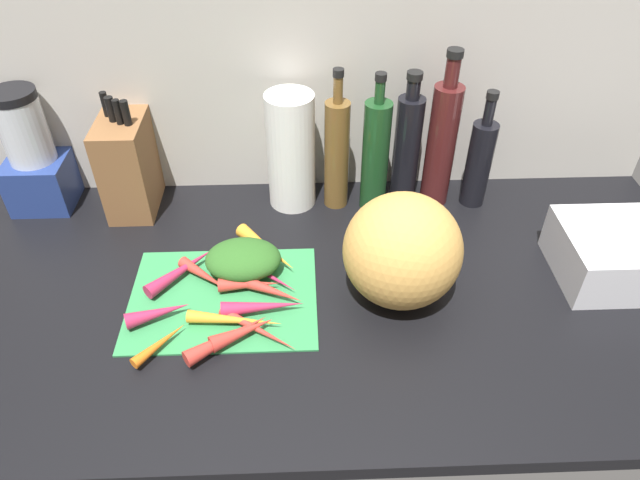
{
  "coord_description": "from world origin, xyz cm",
  "views": [
    {
      "loc": [
        -0.46,
        -84.1,
        82.21
      ],
      "look_at": [
        2.66,
        -1.44,
        13.17
      ],
      "focal_mm": 32.29,
      "sensor_mm": 36.0,
      "label": 1
    }
  ],
  "objects_px": {
    "knife_block": "(131,164)",
    "bottle_3": "(443,143)",
    "carrot_5": "(161,313)",
    "paper_towel_roll": "(293,151)",
    "carrot_1": "(184,270)",
    "carrot_7": "(237,320)",
    "carrot_6": "(269,248)",
    "carrot_11": "(163,343)",
    "carrot_12": "(265,307)",
    "bottle_1": "(377,155)",
    "bottle_0": "(339,153)",
    "cutting_board": "(226,297)",
    "blender_appliance": "(36,158)",
    "bottle_2": "(409,147)",
    "carrot_0": "(261,330)",
    "carrot_4": "(207,275)",
    "carrot_10": "(245,332)",
    "bottle_4": "(481,161)",
    "carrot_9": "(230,337)",
    "dish_rack": "(620,254)",
    "carrot_8": "(251,284)",
    "carrot_2": "(274,291)",
    "carrot_3": "(267,273)",
    "winter_squash": "(405,251)"
  },
  "relations": [
    {
      "from": "carrot_5",
      "to": "carrot_10",
      "type": "height_order",
      "value": "same"
    },
    {
      "from": "cutting_board",
      "to": "carrot_10",
      "type": "relative_size",
      "value": 3.02
    },
    {
      "from": "cutting_board",
      "to": "blender_appliance",
      "type": "xyz_separation_m",
      "value": [
        -0.45,
        0.34,
        0.12
      ]
    },
    {
      "from": "carrot_0",
      "to": "carrot_1",
      "type": "relative_size",
      "value": 1.0
    },
    {
      "from": "carrot_11",
      "to": "bottle_2",
      "type": "distance_m",
      "value": 0.7
    },
    {
      "from": "carrot_7",
      "to": "cutting_board",
      "type": "bearing_deg",
      "value": 111.31
    },
    {
      "from": "bottle_2",
      "to": "bottle_3",
      "type": "height_order",
      "value": "bottle_3"
    },
    {
      "from": "carrot_2",
      "to": "bottle_3",
      "type": "relative_size",
      "value": 0.35
    },
    {
      "from": "carrot_7",
      "to": "carrot_11",
      "type": "xyz_separation_m",
      "value": [
        -0.13,
        -0.05,
        -0.0
      ]
    },
    {
      "from": "carrot_5",
      "to": "paper_towel_roll",
      "type": "xyz_separation_m",
      "value": [
        0.25,
        0.38,
        0.11
      ]
    },
    {
      "from": "carrot_5",
      "to": "carrot_6",
      "type": "bearing_deg",
      "value": 42.09
    },
    {
      "from": "carrot_5",
      "to": "carrot_10",
      "type": "relative_size",
      "value": 0.98
    },
    {
      "from": "carrot_2",
      "to": "bottle_3",
      "type": "bearing_deg",
      "value": 40.18
    },
    {
      "from": "carrot_10",
      "to": "dish_rack",
      "type": "distance_m",
      "value": 0.77
    },
    {
      "from": "carrot_11",
      "to": "carrot_12",
      "type": "relative_size",
      "value": 0.75
    },
    {
      "from": "knife_block",
      "to": "bottle_3",
      "type": "relative_size",
      "value": 0.75
    },
    {
      "from": "bottle_3",
      "to": "bottle_0",
      "type": "bearing_deg",
      "value": -179.13
    },
    {
      "from": "carrot_12",
      "to": "blender_appliance",
      "type": "bearing_deg",
      "value": 143.58
    },
    {
      "from": "carrot_2",
      "to": "winter_squash",
      "type": "height_order",
      "value": "winter_squash"
    },
    {
      "from": "bottle_0",
      "to": "bottle_4",
      "type": "distance_m",
      "value": 0.33
    },
    {
      "from": "cutting_board",
      "to": "carrot_5",
      "type": "bearing_deg",
      "value": -153.61
    },
    {
      "from": "carrot_4",
      "to": "paper_towel_roll",
      "type": "relative_size",
      "value": 0.47
    },
    {
      "from": "carrot_1",
      "to": "carrot_7",
      "type": "bearing_deg",
      "value": -49.96
    },
    {
      "from": "cutting_board",
      "to": "carrot_0",
      "type": "xyz_separation_m",
      "value": [
        0.07,
        -0.1,
        0.01
      ]
    },
    {
      "from": "carrot_2",
      "to": "carrot_8",
      "type": "height_order",
      "value": "same"
    },
    {
      "from": "carrot_11",
      "to": "bottle_1",
      "type": "distance_m",
      "value": 0.62
    },
    {
      "from": "carrot_12",
      "to": "knife_block",
      "type": "bearing_deg",
      "value": 130.17
    },
    {
      "from": "carrot_1",
      "to": "bottle_4",
      "type": "bearing_deg",
      "value": 20.45
    },
    {
      "from": "carrot_7",
      "to": "winter_squash",
      "type": "bearing_deg",
      "value": 13.82
    },
    {
      "from": "carrot_12",
      "to": "carrot_7",
      "type": "bearing_deg",
      "value": -150.27
    },
    {
      "from": "cutting_board",
      "to": "bottle_1",
      "type": "xyz_separation_m",
      "value": [
        0.33,
        0.3,
        0.13
      ]
    },
    {
      "from": "carrot_3",
      "to": "bottle_0",
      "type": "height_order",
      "value": "bottle_0"
    },
    {
      "from": "carrot_4",
      "to": "carrot_9",
      "type": "distance_m",
      "value": 0.18
    },
    {
      "from": "carrot_0",
      "to": "winter_squash",
      "type": "bearing_deg",
      "value": 20.35
    },
    {
      "from": "bottle_0",
      "to": "bottle_3",
      "type": "distance_m",
      "value": 0.24
    },
    {
      "from": "cutting_board",
      "to": "bottle_4",
      "type": "distance_m",
      "value": 0.66
    },
    {
      "from": "bottle_1",
      "to": "carrot_0",
      "type": "bearing_deg",
      "value": -122.26
    },
    {
      "from": "carrot_5",
      "to": "winter_squash",
      "type": "xyz_separation_m",
      "value": [
        0.46,
        0.06,
        0.09
      ]
    },
    {
      "from": "carrot_2",
      "to": "carrot_11",
      "type": "bearing_deg",
      "value": -148.02
    },
    {
      "from": "cutting_board",
      "to": "carrot_9",
      "type": "xyz_separation_m",
      "value": [
        0.02,
        -0.12,
        0.02
      ]
    },
    {
      "from": "carrot_5",
      "to": "carrot_6",
      "type": "height_order",
      "value": "same"
    },
    {
      "from": "carrot_3",
      "to": "knife_block",
      "type": "height_order",
      "value": "knife_block"
    },
    {
      "from": "bottle_3",
      "to": "paper_towel_roll",
      "type": "bearing_deg",
      "value": 178.89
    },
    {
      "from": "knife_block",
      "to": "bottle_0",
      "type": "bearing_deg",
      "value": -1.05
    },
    {
      "from": "carrot_0",
      "to": "bottle_1",
      "type": "xyz_separation_m",
      "value": [
        0.25,
        0.4,
        0.12
      ]
    },
    {
      "from": "carrot_7",
      "to": "carrot_8",
      "type": "relative_size",
      "value": 1.48
    },
    {
      "from": "carrot_11",
      "to": "bottle_3",
      "type": "relative_size",
      "value": 0.31
    },
    {
      "from": "carrot_8",
      "to": "bottle_1",
      "type": "distance_m",
      "value": 0.42
    },
    {
      "from": "carrot_4",
      "to": "knife_block",
      "type": "relative_size",
      "value": 0.47
    },
    {
      "from": "carrot_0",
      "to": "carrot_4",
      "type": "distance_m",
      "value": 0.19
    }
  ]
}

